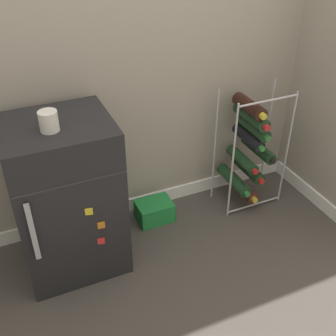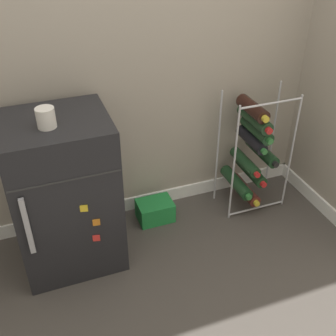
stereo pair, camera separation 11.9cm
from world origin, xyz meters
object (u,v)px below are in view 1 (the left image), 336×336
Objects in this scene: mini_fridge at (67,198)px; wine_rack at (247,149)px; soda_box at (154,211)px; fridge_top_cup at (49,121)px.

wine_rack is at bearing 4.10° from mini_fridge.
mini_fridge is at bearing -175.90° from wine_rack.
fridge_top_cup is (-0.55, -0.19, 0.83)m from soda_box.
mini_fridge reaches higher than wine_rack.
fridge_top_cup is at bearing -173.08° from wine_rack.
fridge_top_cup reaches higher than soda_box.
fridge_top_cup is at bearing -116.06° from mini_fridge.
fridge_top_cup reaches higher than wine_rack.
soda_box is at bearing 18.90° from fridge_top_cup.
soda_box is at bearing 13.91° from mini_fridge.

